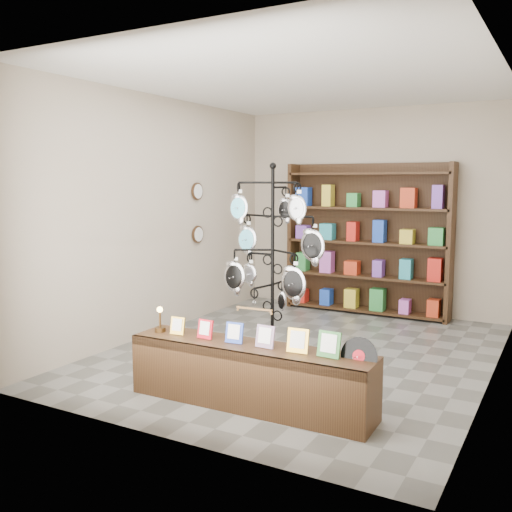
# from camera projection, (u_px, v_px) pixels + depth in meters

# --- Properties ---
(ground) EXTENTS (5.00, 5.00, 0.00)m
(ground) POSITION_uv_depth(u_px,v_px,m) (301.00, 352.00, 6.49)
(ground) COLOR slate
(ground) RESTS_ON ground
(room_envelope) EXTENTS (5.00, 5.00, 5.00)m
(room_envelope) POSITION_uv_depth(u_px,v_px,m) (303.00, 189.00, 6.26)
(room_envelope) COLOR #B0A28E
(room_envelope) RESTS_ON ground
(display_tree) EXTENTS (1.09, 0.90, 2.12)m
(display_tree) POSITION_uv_depth(u_px,v_px,m) (273.00, 250.00, 5.89)
(display_tree) COLOR black
(display_tree) RESTS_ON ground
(front_shelf) EXTENTS (2.21, 0.49, 0.78)m
(front_shelf) POSITION_uv_depth(u_px,v_px,m) (250.00, 375.00, 4.91)
(front_shelf) COLOR black
(front_shelf) RESTS_ON ground
(back_shelving) EXTENTS (2.42, 0.36, 2.20)m
(back_shelving) POSITION_uv_depth(u_px,v_px,m) (367.00, 244.00, 8.35)
(back_shelving) COLOR black
(back_shelving) RESTS_ON ground
(wall_clocks) EXTENTS (0.03, 0.24, 0.84)m
(wall_clocks) POSITION_uv_depth(u_px,v_px,m) (198.00, 213.00, 7.94)
(wall_clocks) COLOR black
(wall_clocks) RESTS_ON ground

